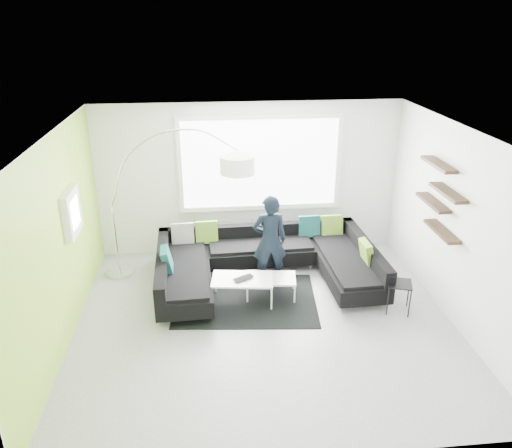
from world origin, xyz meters
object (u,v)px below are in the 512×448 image
Objects in this scene: side_table at (398,297)px; person at (270,240)px; coffee_table at (257,287)px; laptop at (245,280)px; arc_lamp at (111,205)px; sectional_sofa at (267,265)px.

person reaches higher than side_table.
laptop is at bearing -142.95° from coffee_table.
arc_lamp is 5.37× the size of side_table.
arc_lamp reaches higher than sectional_sofa.
arc_lamp is 2.56m from laptop.
arc_lamp is 2.67m from person.
sectional_sofa is 0.53m from coffee_table.
arc_lamp is (-2.30, 1.05, 1.09)m from coffee_table.
arc_lamp is at bearing 159.86° from side_table.
sectional_sofa is at bearing 151.36° from side_table.
coffee_table is 0.79× the size of person.
laptop is (-0.45, -0.61, -0.36)m from person.
arc_lamp is 4.80m from side_table.
laptop is at bearing -15.35° from arc_lamp.
person is (2.56, -0.54, -0.51)m from arc_lamp.
side_table is 0.31× the size of person.
coffee_table is (-0.21, -0.46, -0.14)m from sectional_sofa.
coffee_table is 3.09× the size of laptop.
sectional_sofa is 2.98× the size of coffee_table.
arc_lamp reaches higher than coffee_table.
person is (0.05, 0.04, 0.44)m from sectional_sofa.
arc_lamp reaches higher than laptop.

